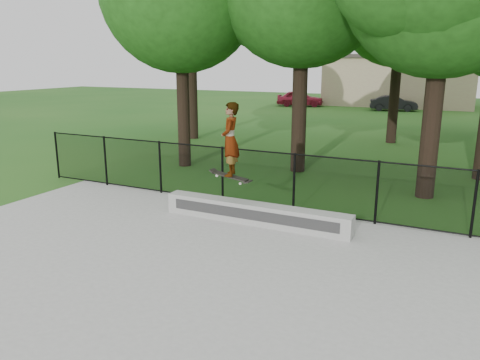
{
  "coord_description": "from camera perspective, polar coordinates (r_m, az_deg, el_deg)",
  "views": [
    {
      "loc": [
        3.71,
        -4.69,
        3.72
      ],
      "look_at": [
        -0.65,
        4.2,
        1.2
      ],
      "focal_mm": 35.0,
      "sensor_mm": 36.0,
      "label": 1
    }
  ],
  "objects": [
    {
      "name": "car_b",
      "position": [
        38.31,
        18.21,
        8.88
      ],
      "size": [
        3.38,
        1.88,
        1.16
      ],
      "primitive_type": "imported",
      "rotation": [
        0.0,
        0.0,
        1.78
      ],
      "color": "black",
      "rests_on": "ground"
    },
    {
      "name": "distant_building",
      "position": [
        43.09,
        18.88,
        11.47
      ],
      "size": [
        12.4,
        6.4,
        4.3
      ],
      "color": "tan",
      "rests_on": "ground"
    },
    {
      "name": "skater_airborne",
      "position": [
        10.58,
        -1.19,
        4.8
      ],
      "size": [
        0.84,
        0.71,
        1.82
      ],
      "color": "black",
      "rests_on": "ground"
    },
    {
      "name": "car_c",
      "position": [
        40.66,
        23.96,
        8.58
      ],
      "size": [
        3.67,
        2.51,
        1.06
      ],
      "primitive_type": "imported",
      "rotation": [
        0.0,
        0.0,
        1.91
      ],
      "color": "#AAADC1",
      "rests_on": "ground"
    },
    {
      "name": "ground",
      "position": [
        7.04,
        -10.89,
        -17.91
      ],
      "size": [
        100.0,
        100.0,
        0.0
      ],
      "primitive_type": "plane",
      "color": "#1C5518",
      "rests_on": "ground"
    },
    {
      "name": "concrete_slab",
      "position": [
        7.02,
        -10.9,
        -17.7
      ],
      "size": [
        14.0,
        12.0,
        0.06
      ],
      "primitive_type": "cube",
      "color": "#9D9C98",
      "rests_on": "ground"
    },
    {
      "name": "chainlink_fence",
      "position": [
        11.59,
        6.6,
        -0.35
      ],
      "size": [
        16.06,
        0.06,
        1.5
      ],
      "color": "black",
      "rests_on": "concrete_slab"
    },
    {
      "name": "grind_ledge",
      "position": [
        10.84,
        1.83,
        -4.1
      ],
      "size": [
        4.54,
        0.4,
        0.48
      ],
      "primitive_type": "cube",
      "color": "#B4B4AF",
      "rests_on": "concrete_slab"
    },
    {
      "name": "car_a",
      "position": [
        40.55,
        7.32,
        9.85
      ],
      "size": [
        4.14,
        2.52,
        1.33
      ],
      "primitive_type": "imported",
      "rotation": [
        0.0,
        0.0,
        1.84
      ],
      "color": "#A01D35",
      "rests_on": "ground"
    }
  ]
}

